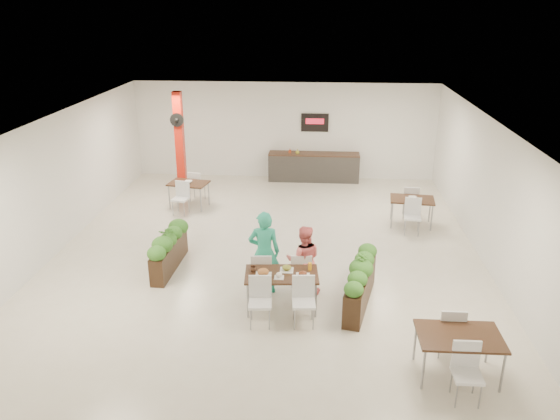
% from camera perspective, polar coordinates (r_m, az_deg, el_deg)
% --- Properties ---
extents(ground, '(12.00, 12.00, 0.00)m').
position_cam_1_polar(ground, '(13.21, -1.26, -4.25)').
color(ground, beige).
rests_on(ground, ground).
extents(room_shell, '(10.10, 12.10, 3.22)m').
position_cam_1_polar(room_shell, '(12.49, -1.34, 4.12)').
color(room_shell, white).
rests_on(room_shell, ground).
extents(red_column, '(0.40, 0.41, 3.20)m').
position_cam_1_polar(red_column, '(16.72, -10.41, 6.81)').
color(red_column, '#B71A0C').
rests_on(red_column, ground).
extents(service_counter, '(3.00, 0.64, 2.20)m').
position_cam_1_polar(service_counter, '(18.29, 3.54, 4.58)').
color(service_counter, '#2F2C2A').
rests_on(service_counter, ground).
extents(main_table, '(1.46, 1.71, 0.92)m').
position_cam_1_polar(main_table, '(10.55, 0.11, -7.22)').
color(main_table, black).
rests_on(main_table, ground).
extents(diner_man, '(0.67, 0.47, 1.76)m').
position_cam_1_polar(diner_man, '(11.06, -1.66, -4.43)').
color(diner_man, teal).
rests_on(diner_man, ground).
extents(diner_woman, '(0.76, 0.61, 1.47)m').
position_cam_1_polar(diner_woman, '(11.07, 2.48, -5.24)').
color(diner_woman, '#F86E6F').
rests_on(diner_woman, ground).
extents(planter_left, '(0.46, 1.95, 1.02)m').
position_cam_1_polar(planter_left, '(12.39, -11.55, -3.85)').
color(planter_left, black).
rests_on(planter_left, ground).
extents(planter_right, '(0.77, 2.06, 1.10)m').
position_cam_1_polar(planter_right, '(10.86, 8.40, -7.34)').
color(planter_right, black).
rests_on(planter_right, ground).
extents(side_table_a, '(1.21, 1.67, 0.92)m').
position_cam_1_polar(side_table_a, '(15.99, -9.52, 2.41)').
color(side_table_a, black).
rests_on(side_table_a, ground).
extents(side_table_b, '(1.21, 1.65, 0.92)m').
position_cam_1_polar(side_table_b, '(14.88, 13.62, 0.71)').
color(side_table_b, black).
rests_on(side_table_b, ground).
extents(side_table_c, '(1.31, 1.62, 0.92)m').
position_cam_1_polar(side_table_c, '(9.23, 18.19, -12.92)').
color(side_table_c, black).
rests_on(side_table_c, ground).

